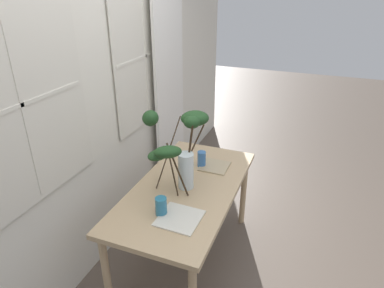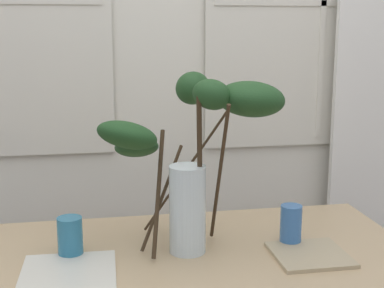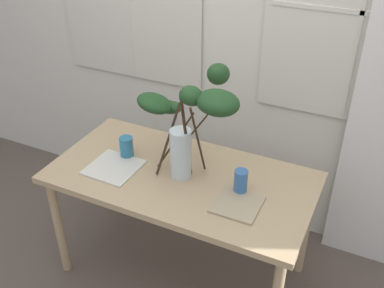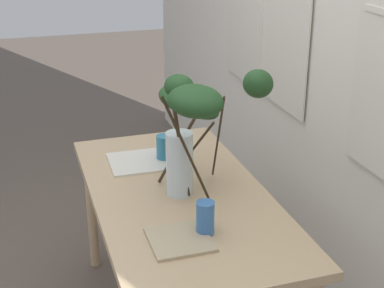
% 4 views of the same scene
% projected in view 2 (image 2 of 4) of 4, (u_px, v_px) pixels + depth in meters
% --- Properties ---
extents(back_wall_with_windows, '(5.74, 0.14, 2.89)m').
position_uv_depth(back_wall_with_windows, '(157.00, 23.00, 2.36)').
color(back_wall_with_windows, silver).
rests_on(back_wall_with_windows, ground).
extents(dining_table, '(1.44, 0.74, 0.73)m').
position_uv_depth(dining_table, '(188.00, 274.00, 1.80)').
color(dining_table, tan).
rests_on(dining_table, ground).
extents(vase_with_branches, '(0.61, 0.50, 0.57)m').
position_uv_depth(vase_with_branches, '(193.00, 140.00, 1.77)').
color(vase_with_branches, silver).
rests_on(vase_with_branches, dining_table).
extents(drinking_glass_blue_left, '(0.08, 0.08, 0.13)m').
position_uv_depth(drinking_glass_blue_left, '(70.00, 237.00, 1.74)').
color(drinking_glass_blue_left, teal).
rests_on(drinking_glass_blue_left, dining_table).
extents(drinking_glass_blue_right, '(0.07, 0.07, 0.13)m').
position_uv_depth(drinking_glass_blue_right, '(291.00, 225.00, 1.83)').
color(drinking_glass_blue_right, '#386BAD').
rests_on(drinking_glass_blue_right, dining_table).
extents(plate_square_left, '(0.28, 0.28, 0.01)m').
position_uv_depth(plate_square_left, '(68.00, 273.00, 1.62)').
color(plate_square_left, silver).
rests_on(plate_square_left, dining_table).
extents(plate_square_right, '(0.23, 0.23, 0.01)m').
position_uv_depth(plate_square_right, '(310.00, 255.00, 1.75)').
color(plate_square_right, tan).
rests_on(plate_square_right, dining_table).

